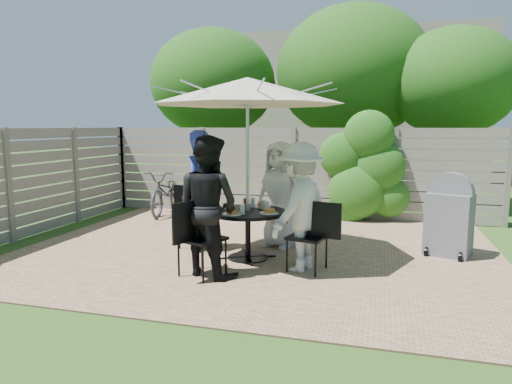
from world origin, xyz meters
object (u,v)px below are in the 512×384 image
(plate_left, at_px, (228,206))
(plate_right, at_px, (269,212))
(glass_back, at_px, (253,202))
(bicycle, at_px, (167,192))
(chair_back, at_px, (284,229))
(person_right, at_px, (299,207))
(coffee_cup, at_px, (263,205))
(plate_front, at_px, (232,213))
(syrup_jug, at_px, (247,204))
(person_back, at_px, (280,195))
(glass_front, at_px, (243,209))
(chair_front, at_px, (201,254))
(plate_back, at_px, (263,205))
(umbrella, at_px, (248,91))
(chair_left, at_px, (197,230))
(person_left, at_px, (203,191))
(bbq_grill, at_px, (449,218))
(glass_left, at_px, (229,205))
(person_front, at_px, (208,206))
(chair_right, at_px, (308,251))
(glass_right, at_px, (267,206))

(plate_left, relative_size, plate_right, 1.00)
(glass_back, relative_size, bicycle, 0.08)
(chair_back, xyz_separation_m, bicycle, (-3.00, 1.94, 0.21))
(glass_back, height_order, bicycle, bicycle)
(person_right, height_order, coffee_cup, person_right)
(plate_front, xyz_separation_m, plate_right, (0.46, 0.21, 0.00))
(plate_front, relative_size, syrup_jug, 1.62)
(person_back, bearing_deg, person_right, -45.00)
(plate_left, height_order, glass_front, glass_front)
(chair_front, height_order, glass_back, chair_front)
(plate_back, xyz_separation_m, plate_right, (0.21, -0.46, 0.00))
(plate_right, xyz_separation_m, glass_back, (-0.35, 0.40, 0.05))
(glass_front, relative_size, bicycle, 0.08)
(coffee_cup, bearing_deg, umbrella, -134.55)
(chair_left, xyz_separation_m, syrup_jug, (0.87, -0.26, 0.49))
(person_left, height_order, glass_front, person_left)
(person_left, xyz_separation_m, plate_back, (0.90, 0.05, -0.18))
(person_right, xyz_separation_m, bbq_grill, (1.97, 1.22, -0.28))
(umbrella, bearing_deg, plate_right, -20.11)
(plate_back, bearing_deg, glass_front, -100.50)
(person_left, xyz_separation_m, coffee_cup, (0.95, -0.11, -0.15))
(person_right, distance_m, plate_right, 0.48)
(glass_back, distance_m, syrup_jug, 0.21)
(umbrella, bearing_deg, plate_back, 69.89)
(plate_right, height_order, bbq_grill, bbq_grill)
(plate_right, bearing_deg, person_back, 93.34)
(plate_left, xyz_separation_m, bbq_grill, (3.08, 0.81, -0.17))
(umbrella, height_order, plate_front, umbrella)
(chair_back, distance_m, chair_front, 1.93)
(glass_back, relative_size, glass_left, 1.00)
(syrup_jug, bearing_deg, chair_left, 163.11)
(chair_back, height_order, plate_front, chair_back)
(coffee_cup, bearing_deg, plate_left, -174.55)
(glass_left, xyz_separation_m, coffee_cup, (0.45, 0.18, -0.01))
(umbrella, xyz_separation_m, glass_left, (-0.28, -0.01, -1.56))
(person_front, xyz_separation_m, plate_front, (0.16, 0.44, -0.16))
(umbrella, distance_m, glass_left, 1.59)
(umbrella, relative_size, bicycle, 1.85)
(chair_right, bearing_deg, glass_front, 10.01)
(chair_left, xyz_separation_m, glass_right, (1.19, -0.32, 0.48))
(person_right, height_order, bicycle, person_right)
(plate_back, height_order, glass_right, glass_right)
(person_left, xyz_separation_m, glass_front, (0.79, -0.57, -0.14))
(bicycle, bearing_deg, plate_front, -59.65)
(plate_front, bearing_deg, chair_left, 139.50)
(chair_left, bearing_deg, chair_right, -3.03)
(chair_front, bearing_deg, person_left, 42.12)
(plate_front, height_order, glass_left, glass_left)
(person_back, xyz_separation_m, bicycle, (-2.95, 2.06, -0.35))
(glass_right, bearing_deg, plate_left, 169.50)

